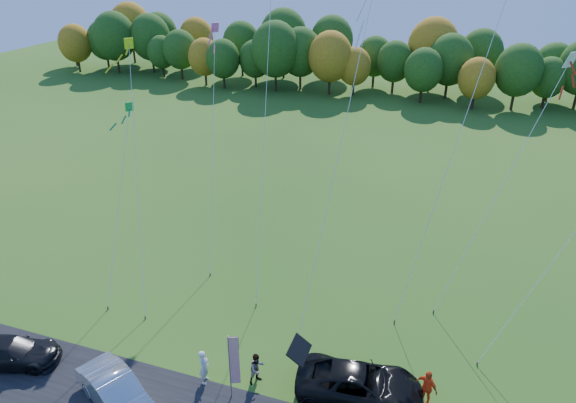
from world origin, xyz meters
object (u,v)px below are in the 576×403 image
(black_suv, at_px, (359,384))
(feather_flag, at_px, (233,360))
(silver_sedan, at_px, (117,393))
(person_east, at_px, (427,387))

(black_suv, xyz_separation_m, feather_flag, (-5.64, -1.85, 1.44))
(black_suv, distance_m, silver_sedan, 11.37)
(silver_sedan, relative_size, feather_flag, 1.36)
(black_suv, relative_size, person_east, 3.10)
(black_suv, xyz_separation_m, person_east, (3.05, 0.70, 0.13))
(black_suv, distance_m, feather_flag, 6.11)
(feather_flag, bearing_deg, silver_sedan, -154.71)
(silver_sedan, bearing_deg, person_east, -43.46)
(black_suv, relative_size, feather_flag, 1.61)
(person_east, relative_size, feather_flag, 0.52)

